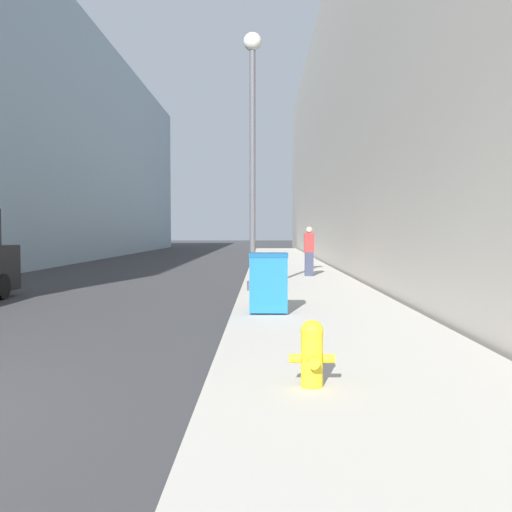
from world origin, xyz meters
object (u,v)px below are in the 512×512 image
(trash_bin, at_px, (268,282))
(pedestrian_on_sidewalk, at_px, (309,251))
(lamppost, at_px, (253,130))
(fire_hydrant, at_px, (312,352))

(trash_bin, relative_size, pedestrian_on_sidewalk, 0.67)
(lamppost, bearing_deg, pedestrian_on_sidewalk, 68.95)
(lamppost, height_order, pedestrian_on_sidewalk, lamppost)
(fire_hydrant, bearing_deg, trash_bin, 94.32)
(lamppost, bearing_deg, trash_bin, -84.80)
(trash_bin, bearing_deg, fire_hydrant, -85.68)
(trash_bin, xyz_separation_m, lamppost, (-0.38, 4.17, 3.63))
(fire_hydrant, xyz_separation_m, pedestrian_on_sidewalk, (1.12, 14.25, 0.51))
(fire_hydrant, relative_size, lamppost, 0.10)
(fire_hydrant, distance_m, trash_bin, 5.19)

